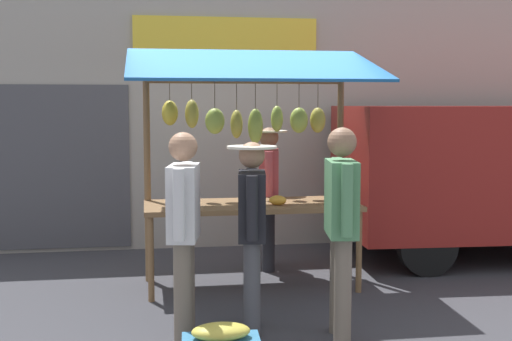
# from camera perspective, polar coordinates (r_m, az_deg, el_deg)

# --- Properties ---
(ground_plane) EXTENTS (40.00, 40.00, 0.00)m
(ground_plane) POSITION_cam_1_polar(r_m,az_deg,el_deg) (7.32, -0.38, -9.57)
(ground_plane) COLOR #38383D
(street_backdrop) EXTENTS (9.00, 0.30, 3.40)m
(street_backdrop) POSITION_cam_1_polar(r_m,az_deg,el_deg) (9.24, -2.75, 4.24)
(street_backdrop) COLOR #9E998E
(street_backdrop) RESTS_ON ground
(market_stall) EXTENTS (2.50, 1.46, 2.50)m
(market_stall) POSITION_cam_1_polar(r_m,az_deg,el_deg) (7.13, -0.34, 2.69)
(market_stall) COLOR brown
(market_stall) RESTS_ON ground
(vendor_with_sunhat) EXTENTS (0.42, 0.69, 1.64)m
(vendor_with_sunhat) POSITION_cam_1_polar(r_m,az_deg,el_deg) (7.91, 1.06, -1.28)
(vendor_with_sunhat) COLOR #232328
(vendor_with_sunhat) RESTS_ON ground
(shopper_with_shopping_bag) EXTENTS (0.41, 0.68, 1.59)m
(shopper_with_shopping_bag) POSITION_cam_1_polar(r_m,az_deg,el_deg) (5.72, -0.35, -4.22)
(shopper_with_shopping_bag) COLOR #4C4C51
(shopper_with_shopping_bag) RESTS_ON ground
(shopper_in_grey_tee) EXTENTS (0.30, 0.71, 1.68)m
(shopper_in_grey_tee) POSITION_cam_1_polar(r_m,az_deg,el_deg) (5.51, -5.99, -4.15)
(shopper_in_grey_tee) COLOR #726656
(shopper_in_grey_tee) RESTS_ON ground
(shopper_with_ponytail) EXTENTS (0.29, 0.72, 1.72)m
(shopper_with_ponytail) POSITION_cam_1_polar(r_m,az_deg,el_deg) (5.59, 7.06, -3.78)
(shopper_with_ponytail) COLOR #726656
(shopper_with_ponytail) RESTS_ON ground
(parked_van) EXTENTS (4.48, 2.04, 1.88)m
(parked_van) POSITION_cam_1_polar(r_m,az_deg,el_deg) (9.11, 20.15, 0.25)
(parked_van) COLOR maroon
(parked_van) RESTS_ON ground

